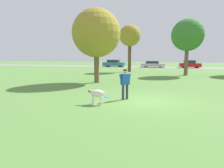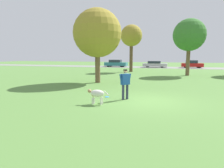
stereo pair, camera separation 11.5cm
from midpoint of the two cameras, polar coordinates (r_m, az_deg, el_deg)
The scene contains 11 objects.
ground_plane at distance 10.37m, azimuth 9.72°, elevation -4.80°, with size 120.00×120.00×0.00m, color #56843D.
far_road_strip at distance 39.88m, azimuth 14.60°, elevation 4.59°, with size 120.00×6.00×0.01m.
person at distance 10.45m, azimuth 3.46°, elevation 0.65°, with size 0.56×0.58×1.59m.
dog at distance 9.47m, azimuth -4.73°, elevation -2.83°, with size 1.07×0.37×0.71m.
frisbee at distance 11.18m, azimuth -1.81°, elevation -3.69°, with size 0.24×0.24×0.02m.
tree_near_left at distance 17.13m, azimuth -4.71°, elevation 14.24°, with size 4.03×4.03×6.17m.
tree_far_left at distance 28.69m, azimuth 5.00°, elevation 13.45°, with size 3.00×3.00×6.56m.
tree_mid_center at distance 24.85m, azimuth 20.66°, elevation 12.89°, with size 3.64×3.64×6.43m.
parked_car_teal at distance 41.29m, azimuth 0.50°, elevation 5.93°, with size 4.62×1.81×1.44m.
parked_car_silver at distance 39.86m, azimuth 11.55°, elevation 5.56°, with size 4.59×1.81×1.24m.
parked_car_red at distance 40.33m, azimuth 21.28°, elevation 5.31°, with size 3.90×1.84×1.42m.
Camera 1 is at (1.04, -10.07, 2.30)m, focal length 32.00 mm.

